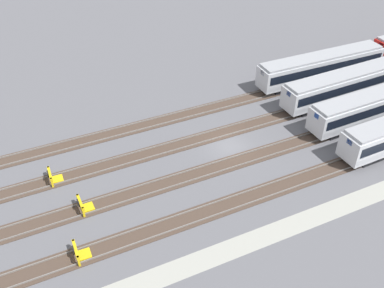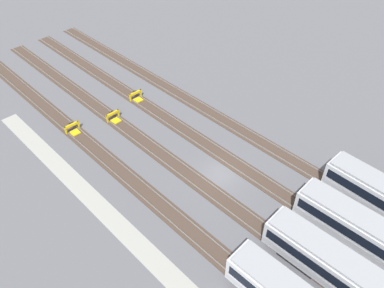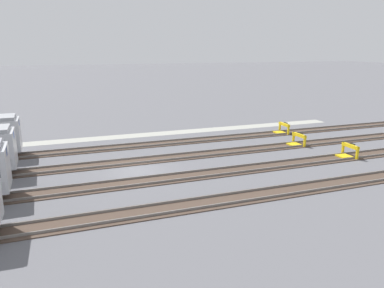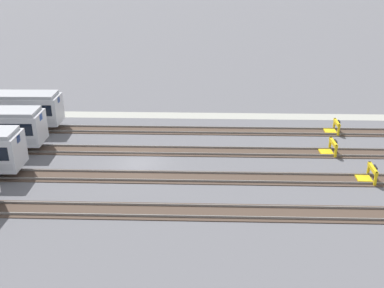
% 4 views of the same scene
% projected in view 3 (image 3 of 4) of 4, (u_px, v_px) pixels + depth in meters
% --- Properties ---
extents(ground_plane, '(400.00, 400.00, 0.00)m').
position_uv_depth(ground_plane, '(139.00, 171.00, 29.24)').
color(ground_plane, '#5B5B60').
extents(service_walkway, '(54.00, 2.00, 0.01)m').
position_uv_depth(service_walkway, '(114.00, 137.00, 40.35)').
color(service_walkway, '#9E9E93').
rests_on(service_walkway, ground).
extents(rail_track_nearest, '(90.00, 2.24, 0.21)m').
position_uv_depth(rail_track_nearest, '(122.00, 147.00, 36.18)').
color(rail_track_nearest, '#47382D').
rests_on(rail_track_nearest, ground).
extents(rail_track_near_inner, '(90.00, 2.24, 0.21)m').
position_uv_depth(rail_track_near_inner, '(132.00, 162.00, 31.55)').
color(rail_track_near_inner, '#47382D').
rests_on(rail_track_near_inner, ground).
extents(rail_track_middle, '(90.00, 2.24, 0.21)m').
position_uv_depth(rail_track_middle, '(146.00, 181.00, 26.92)').
color(rail_track_middle, '#47382D').
rests_on(rail_track_middle, ground).
extents(rail_track_far_inner, '(90.00, 2.24, 0.21)m').
position_uv_depth(rail_track_far_inner, '(166.00, 209.00, 22.29)').
color(rail_track_far_inner, '#47382D').
rests_on(rail_track_far_inner, ground).
extents(bumper_stop_nearest_track, '(1.37, 2.01, 1.22)m').
position_uv_depth(bumper_stop_nearest_track, '(282.00, 129.00, 42.11)').
color(bumper_stop_nearest_track, gold).
rests_on(bumper_stop_nearest_track, ground).
extents(bumper_stop_near_inner_track, '(1.35, 2.00, 1.22)m').
position_uv_depth(bumper_stop_near_inner_track, '(297.00, 140.00, 36.92)').
color(bumper_stop_near_inner_track, gold).
rests_on(bumper_stop_near_inner_track, ground).
extents(bumper_stop_middle_track, '(1.38, 2.01, 1.22)m').
position_uv_depth(bumper_stop_middle_track, '(348.00, 152.00, 32.86)').
color(bumper_stop_middle_track, gold).
rests_on(bumper_stop_middle_track, ground).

